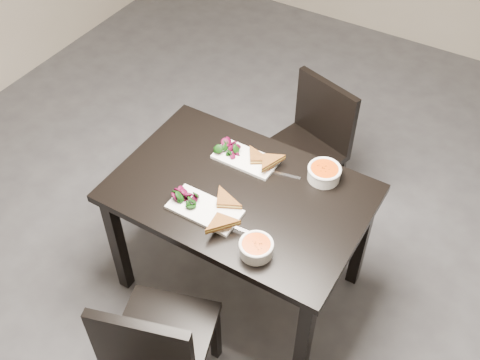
# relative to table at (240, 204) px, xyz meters

# --- Properties ---
(ground) EXTENTS (5.00, 5.00, 0.00)m
(ground) POSITION_rel_table_xyz_m (-0.02, 0.41, -0.65)
(ground) COLOR #47474C
(ground) RESTS_ON ground
(table) EXTENTS (1.20, 0.80, 0.75)m
(table) POSITION_rel_table_xyz_m (0.00, 0.00, 0.00)
(table) COLOR black
(table) RESTS_ON ground
(chair_near) EXTENTS (0.53, 0.53, 0.85)m
(chair_near) POSITION_rel_table_xyz_m (0.03, -0.74, -0.17)
(chair_near) COLOR black
(chair_near) RESTS_ON ground
(chair_far) EXTENTS (0.53, 0.53, 0.85)m
(chair_far) POSITION_rel_table_xyz_m (0.02, 0.75, -0.17)
(chair_far) COLOR black
(chair_far) RESTS_ON ground
(plate_near) EXTENTS (0.33, 0.17, 0.02)m
(plate_near) POSITION_rel_table_xyz_m (-0.07, -0.19, 0.11)
(plate_near) COLOR white
(plate_near) RESTS_ON table
(sandwich_near) EXTENTS (0.20, 0.18, 0.05)m
(sandwich_near) POSITION_rel_table_xyz_m (-0.01, -0.18, 0.14)
(sandwich_near) COLOR #98551F
(sandwich_near) RESTS_ON plate_near
(salad_near) EXTENTS (0.10, 0.09, 0.05)m
(salad_near) POSITION_rel_table_xyz_m (-0.17, -0.19, 0.14)
(salad_near) COLOR black
(salad_near) RESTS_ON plate_near
(soup_bowl_near) EXTENTS (0.15, 0.15, 0.07)m
(soup_bowl_near) POSITION_rel_table_xyz_m (0.25, -0.28, 0.14)
(soup_bowl_near) COLOR white
(soup_bowl_near) RESTS_ON table
(cutlery_near) EXTENTS (0.18, 0.03, 0.00)m
(cutlery_near) POSITION_rel_table_xyz_m (0.12, -0.20, 0.10)
(cutlery_near) COLOR silver
(cutlery_near) RESTS_ON table
(plate_far) EXTENTS (0.32, 0.16, 0.02)m
(plate_far) POSITION_rel_table_xyz_m (-0.08, 0.19, 0.11)
(plate_far) COLOR white
(plate_far) RESTS_ON table
(sandwich_far) EXTENTS (0.20, 0.18, 0.05)m
(sandwich_far) POSITION_rel_table_xyz_m (-0.02, 0.18, 0.14)
(sandwich_far) COLOR #98551F
(sandwich_far) RESTS_ON plate_far
(salad_far) EXTENTS (0.10, 0.09, 0.04)m
(salad_far) POSITION_rel_table_xyz_m (-0.18, 0.19, 0.14)
(salad_far) COLOR black
(salad_far) RESTS_ON plate_far
(soup_bowl_far) EXTENTS (0.16, 0.16, 0.07)m
(soup_bowl_far) POSITION_rel_table_xyz_m (0.30, 0.27, 0.14)
(soup_bowl_far) COLOR white
(soup_bowl_far) RESTS_ON table
(cutlery_far) EXTENTS (0.18, 0.05, 0.00)m
(cutlery_far) POSITION_rel_table_xyz_m (0.12, 0.20, 0.10)
(cutlery_far) COLOR silver
(cutlery_far) RESTS_ON table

